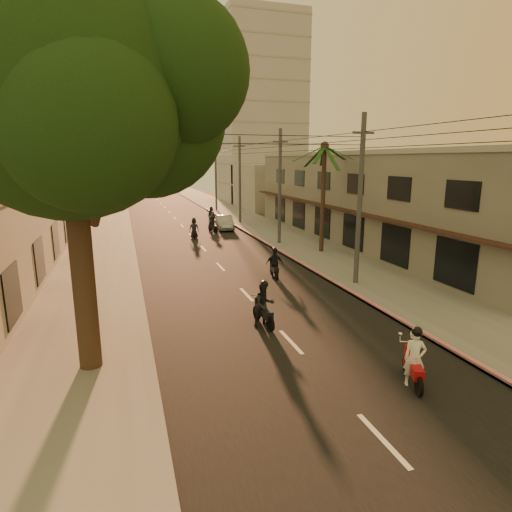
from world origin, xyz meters
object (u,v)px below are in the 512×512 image
at_px(broadleaf_tree, 81,96).
at_px(scooter_mid_a, 264,305).
at_px(scooter_far_b, 213,224).
at_px(parked_car, 225,222).
at_px(scooter_red, 414,359).
at_px(scooter_mid_b, 274,264).
at_px(scooter_far_c, 211,216).
at_px(scooter_far_a, 194,229).
at_px(palm_tree, 324,152).

distance_m(broadleaf_tree, scooter_mid_a, 9.93).
relative_size(scooter_mid_a, scooter_far_b, 1.12).
xyz_separation_m(scooter_mid_a, scooter_far_b, (2.70, 23.27, -0.07)).
bearing_deg(parked_car, broadleaf_tree, -105.17).
bearing_deg(broadleaf_tree, scooter_red, -24.69).
bearing_deg(scooter_red, scooter_mid_a, 137.35).
bearing_deg(scooter_mid_b, scooter_mid_a, -106.17).
xyz_separation_m(scooter_mid_a, scooter_far_c, (3.75, 29.20, -0.08)).
height_order(broadleaf_tree, scooter_red, broadleaf_tree).
bearing_deg(broadleaf_tree, scooter_mid_b, 43.02).
xyz_separation_m(scooter_mid_b, parked_car, (1.30, 17.94, -0.14)).
distance_m(broadleaf_tree, scooter_mid_b, 14.52).
xyz_separation_m(broadleaf_tree, parked_car, (10.32, 26.36, -7.80)).
bearing_deg(scooter_red, scooter_far_a, 116.53).
bearing_deg(scooter_red, parked_car, 109.04).
xyz_separation_m(palm_tree, scooter_far_a, (-7.94, 8.54, -6.33)).
xyz_separation_m(scooter_far_a, scooter_far_c, (3.24, 8.50, -0.02)).
height_order(scooter_mid_a, scooter_far_b, scooter_mid_a).
xyz_separation_m(broadleaf_tree, scooter_mid_b, (9.02, 8.42, -7.67)).
distance_m(palm_tree, scooter_mid_a, 16.08).
bearing_deg(scooter_red, scooter_far_b, 111.78).
height_order(scooter_mid_a, parked_car, scooter_mid_a).
height_order(scooter_far_a, parked_car, scooter_far_a).
bearing_deg(broadleaf_tree, scooter_far_a, 73.42).
relative_size(palm_tree, parked_car, 1.95).
bearing_deg(parked_car, palm_tree, -64.85).
height_order(scooter_mid_b, scooter_far_b, scooter_mid_b).
bearing_deg(scooter_red, broadleaf_tree, 176.86).
xyz_separation_m(palm_tree, scooter_far_b, (-5.75, 11.12, -6.34)).
bearing_deg(scooter_far_b, broadleaf_tree, -124.25).
bearing_deg(scooter_mid_a, scooter_mid_b, 60.99).
distance_m(scooter_red, scooter_far_c, 35.04).
bearing_deg(broadleaf_tree, scooter_far_c, 72.21).
bearing_deg(palm_tree, scooter_far_a, 132.91).
bearing_deg(palm_tree, scooter_far_c, 105.42).
xyz_separation_m(broadleaf_tree, scooter_far_b, (8.86, 24.97, -7.67)).
bearing_deg(scooter_far_c, scooter_far_a, -113.12).
bearing_deg(broadleaf_tree, palm_tree, 43.48).
distance_m(broadleaf_tree, scooter_red, 12.48).
distance_m(scooter_far_b, scooter_far_c, 6.02).
bearing_deg(scooter_mid_b, palm_tree, 51.07).
distance_m(scooter_red, scooter_far_b, 29.10).
relative_size(scooter_mid_a, scooter_far_a, 1.08).
bearing_deg(palm_tree, broadleaf_tree, -136.52).
relative_size(scooter_far_b, scooter_far_c, 0.97).
bearing_deg(scooter_far_a, parked_car, 56.24).
distance_m(scooter_mid_a, scooter_far_b, 23.43).
relative_size(broadleaf_tree, scooter_far_c, 6.70).
distance_m(scooter_far_b, parked_car, 2.02).
bearing_deg(palm_tree, scooter_far_b, 117.36).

